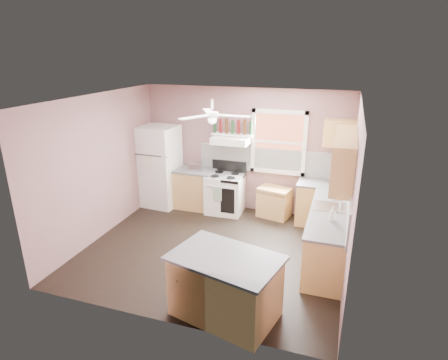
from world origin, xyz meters
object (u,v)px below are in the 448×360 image
(refrigerator, at_px, (160,166))
(cart, at_px, (274,202))
(stove, at_px, (225,194))
(island, at_px, (225,287))
(toaster, at_px, (196,167))

(refrigerator, height_order, cart, refrigerator)
(refrigerator, height_order, stove, refrigerator)
(stove, xyz_separation_m, island, (1.07, -3.25, 0.00))
(refrigerator, relative_size, cart, 2.81)
(toaster, relative_size, stove, 0.33)
(cart, bearing_deg, island, -77.31)
(cart, bearing_deg, refrigerator, -164.15)
(refrigerator, height_order, toaster, refrigerator)
(island, bearing_deg, toaster, 132.04)
(toaster, bearing_deg, stove, -5.83)
(stove, bearing_deg, cart, 3.59)
(toaster, distance_m, stove, 0.87)
(refrigerator, distance_m, island, 4.17)
(toaster, distance_m, island, 3.69)
(refrigerator, distance_m, cart, 2.69)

